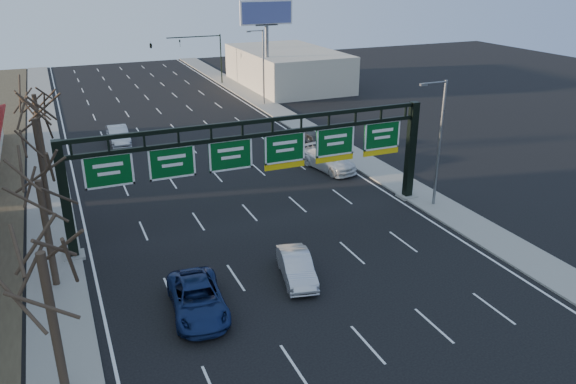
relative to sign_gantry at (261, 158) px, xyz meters
name	(u,v)px	position (x,y,z in m)	size (l,w,h in m)	color
ground	(311,281)	(-0.16, -8.00, -4.63)	(160.00, 160.00, 0.00)	black
sidewalk_left	(48,190)	(-12.96, 12.00, -4.57)	(3.00, 120.00, 0.12)	gray
sidewalk_right	(343,150)	(12.64, 12.00, -4.57)	(3.00, 120.00, 0.12)	gray
lane_markings	(210,168)	(-0.16, 12.00, -4.62)	(21.60, 120.00, 0.01)	white
sign_gantry	(261,158)	(0.00, 0.00, 0.00)	(24.60, 1.20, 7.20)	black
building_right_distant	(287,68)	(19.84, 42.00, -2.13)	(12.00, 20.00, 5.00)	#C1B4A0
tree_near	(35,227)	(-12.96, -12.00, 2.86)	(3.60, 3.60, 8.86)	#2D2119
tree_gantry	(35,161)	(-12.96, -3.00, 2.48)	(3.60, 3.60, 8.48)	#2D2119
tree_mid	(31,103)	(-12.96, 7.00, 3.23)	(3.60, 3.60, 9.24)	#2D2119
tree_far	(31,81)	(-12.96, 17.00, 2.86)	(3.60, 3.60, 8.86)	#2D2119
streetlight_near	(439,137)	(12.31, -2.00, 0.45)	(2.15, 0.22, 9.00)	slate
streetlight_far	(262,63)	(12.31, 32.00, 0.45)	(2.15, 0.22, 9.00)	slate
billboard_right	(266,24)	(14.84, 36.98, 4.43)	(7.00, 0.50, 12.00)	slate
traffic_signal_mast	(178,47)	(5.53, 47.00, 0.87)	(10.16, 0.54, 7.00)	black
car_blue_suv	(198,299)	(-6.58, -8.43, -3.87)	(2.53, 5.50, 1.53)	navy
car_silver_sedan	(297,267)	(-0.79, -7.45, -3.89)	(1.56, 4.47, 1.47)	silver
car_white_wagon	(328,160)	(9.00, 7.86, -3.80)	(2.32, 5.71, 1.66)	white
car_grey_far	(315,141)	(10.34, 13.28, -3.82)	(1.92, 4.76, 1.62)	#383A3D
car_silver_distant	(118,135)	(-6.28, 22.36, -3.79)	(1.77, 5.07, 1.67)	#BBBBC0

